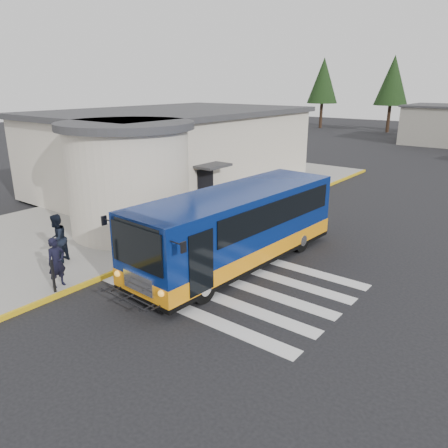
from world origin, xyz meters
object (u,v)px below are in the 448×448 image
Objects in this scene: pedestrian_a at (57,262)px; bollard at (53,276)px; pedestrian_b at (57,239)px; transit_bus at (236,230)px.

bollard is (0.30, -0.34, -0.28)m from pedestrian_a.
pedestrian_b is 1.68× the size of bollard.
pedestrian_b is (-1.76, 1.12, 0.09)m from pedestrian_a.
transit_bus reaches higher than pedestrian_b.
bollard is at bearing -137.02° from pedestrian_a.
pedestrian_b reaches higher than pedestrian_a.
pedestrian_a is 1.51× the size of bollard.
bollard is (2.06, -1.46, -0.37)m from pedestrian_b.
pedestrian_a is 0.53m from bollard.
transit_bus is at bearing 62.16° from bollard.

